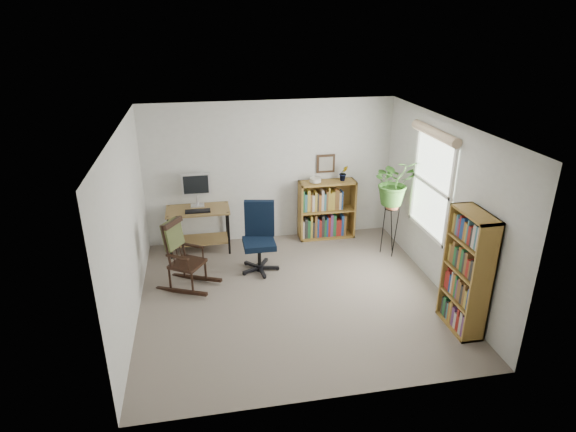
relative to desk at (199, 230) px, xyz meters
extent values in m
cube|color=gray|center=(1.25, -1.70, -0.37)|extent=(4.20, 4.00, 0.00)
cube|color=silver|center=(1.25, -1.70, 2.03)|extent=(4.20, 4.00, 0.00)
cube|color=silver|center=(1.25, 0.30, 0.83)|extent=(4.20, 0.00, 2.40)
cube|color=silver|center=(1.25, -3.70, 0.83)|extent=(4.20, 0.00, 2.40)
cube|color=silver|center=(-0.85, -1.70, 0.83)|extent=(0.00, 4.00, 2.40)
cube|color=silver|center=(3.35, -1.70, 0.83)|extent=(0.00, 4.00, 2.40)
cube|color=black|center=(0.00, -0.12, 0.38)|extent=(0.40, 0.15, 0.02)
imported|color=#376B25|center=(3.05, -0.70, 1.23)|extent=(1.69, 1.88, 1.46)
imported|color=#376B25|center=(2.48, 0.13, 0.71)|extent=(0.13, 0.24, 0.11)
camera|label=1|loc=(0.10, -7.40, 3.27)|focal=30.00mm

